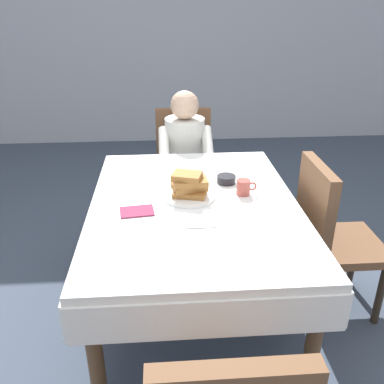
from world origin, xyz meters
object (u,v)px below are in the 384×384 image
at_px(cup_coffee, 244,187).
at_px(bowl_butter, 226,179).
at_px(plate_breakfast, 190,196).
at_px(spoon_near_edge, 201,227).
at_px(chair_right_side, 329,230).
at_px(dining_table_main, 194,216).
at_px(chair_diner, 184,160).
at_px(fork_left_of_plate, 155,200).
at_px(diner_person, 185,151).
at_px(knife_right_of_plate, 225,198).
at_px(breakfast_stack, 189,184).

bearing_deg(cup_coffee, bowl_butter, 114.02).
xyz_separation_m(plate_breakfast, spoon_near_edge, (0.03, -0.33, -0.01)).
bearing_deg(bowl_butter, chair_right_side, -22.57).
bearing_deg(plate_breakfast, dining_table_main, -68.39).
height_order(dining_table_main, bowl_butter, bowl_butter).
bearing_deg(plate_breakfast, chair_diner, 88.42).
relative_size(chair_diner, fork_left_of_plate, 5.17).
xyz_separation_m(chair_right_side, cup_coffee, (-0.49, 0.07, 0.25)).
bearing_deg(bowl_butter, diner_person, 104.24).
relative_size(bowl_butter, knife_right_of_plate, 0.55).
bearing_deg(chair_right_side, breakfast_stack, -94.05).
xyz_separation_m(knife_right_of_plate, spoon_near_edge, (-0.16, -0.31, 0.00)).
height_order(bowl_butter, spoon_near_edge, bowl_butter).
distance_m(breakfast_stack, bowl_butter, 0.30).
relative_size(dining_table_main, plate_breakfast, 5.44).
bearing_deg(knife_right_of_plate, plate_breakfast, 87.56).
relative_size(diner_person, chair_right_side, 1.20).
bearing_deg(chair_diner, fork_left_of_plate, 79.01).
relative_size(breakfast_stack, bowl_butter, 1.84).
distance_m(diner_person, knife_right_of_plate, 1.00).
height_order(plate_breakfast, bowl_butter, bowl_butter).
relative_size(breakfast_stack, spoon_near_edge, 1.35).
height_order(diner_person, breakfast_stack, diner_person).
distance_m(chair_right_side, fork_left_of_plate, 1.00).
bearing_deg(plate_breakfast, diner_person, 88.16).
distance_m(bowl_butter, fork_left_of_plate, 0.46).
bearing_deg(spoon_near_edge, cup_coffee, 52.93).
bearing_deg(dining_table_main, diner_person, 89.45).
height_order(cup_coffee, spoon_near_edge, cup_coffee).
distance_m(chair_diner, chair_right_side, 1.40).
distance_m(cup_coffee, fork_left_of_plate, 0.49).
bearing_deg(cup_coffee, spoon_near_edge, -127.26).
xyz_separation_m(dining_table_main, breakfast_stack, (-0.02, 0.06, 0.17)).
bearing_deg(dining_table_main, spoon_near_edge, -87.49).
relative_size(fork_left_of_plate, knife_right_of_plate, 0.90).
bearing_deg(diner_person, knife_right_of_plate, 99.22).
bearing_deg(cup_coffee, chair_diner, 103.82).
distance_m(plate_breakfast, bowl_butter, 0.29).
bearing_deg(breakfast_stack, knife_right_of_plate, -6.90).
height_order(dining_table_main, knife_right_of_plate, knife_right_of_plate).
relative_size(chair_diner, cup_coffee, 8.23).
height_order(cup_coffee, knife_right_of_plate, cup_coffee).
distance_m(chair_right_side, knife_right_of_plate, 0.64).
distance_m(dining_table_main, knife_right_of_plate, 0.20).
xyz_separation_m(dining_table_main, cup_coffee, (0.28, 0.07, 0.13)).
distance_m(dining_table_main, diner_person, 1.01).
distance_m(diner_person, cup_coffee, 0.99).
height_order(diner_person, plate_breakfast, diner_person).
bearing_deg(bowl_butter, spoon_near_edge, -110.85).
bearing_deg(fork_left_of_plate, plate_breakfast, -89.56).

